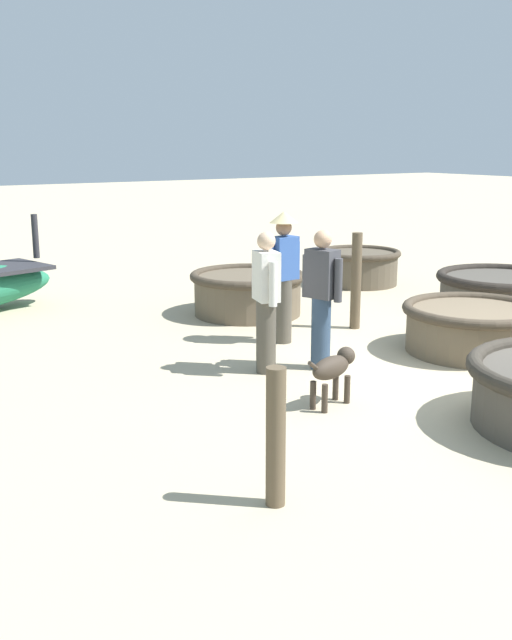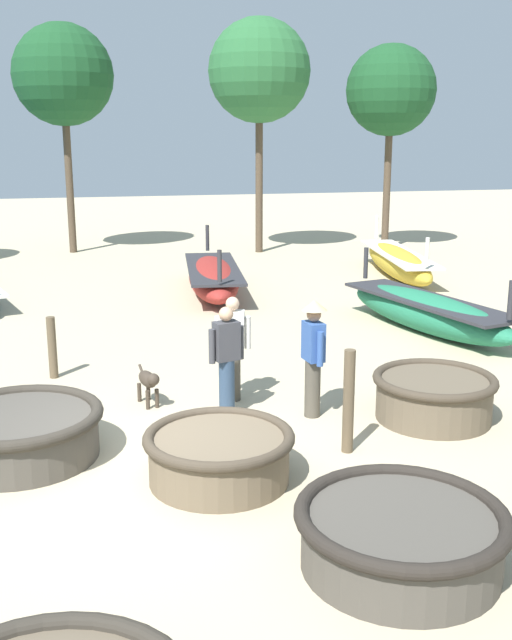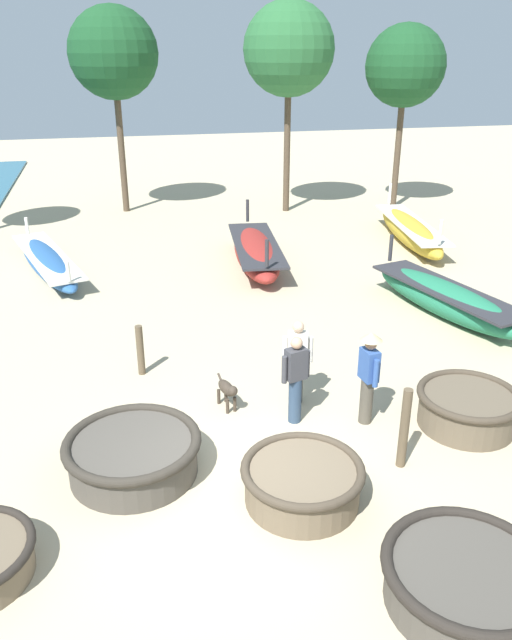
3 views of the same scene
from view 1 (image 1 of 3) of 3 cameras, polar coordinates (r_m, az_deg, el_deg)
ground_plane at (r=8.76m, az=18.20°, el=-3.89°), size 80.00×80.00×0.00m
coracle_weathered at (r=11.09m, az=-0.66°, el=2.20°), size 1.70×1.70×0.64m
coracle_far_right at (r=11.86m, az=18.22°, el=2.15°), size 1.96×1.96×0.59m
coracle_tilted at (r=13.61m, az=7.81°, el=4.13°), size 1.50×1.50×0.62m
coracle_upturned at (r=9.46m, az=16.22°, el=-0.46°), size 1.73×1.73×0.59m
fisherman_crouching at (r=9.40m, az=2.10°, el=3.95°), size 0.36×0.53×1.67m
fisherman_with_hat at (r=8.16m, az=0.78°, el=1.62°), size 0.52×0.30×1.57m
fisherman_hauling at (r=8.34m, az=5.02°, el=1.83°), size 0.51×0.30×1.57m
dog at (r=7.28m, az=5.92°, el=-3.70°), size 0.32×0.67×0.55m
mooring_post_inland at (r=10.27m, az=7.63°, el=2.96°), size 0.14×0.14×1.32m
mooring_post_mid_beach at (r=5.25m, az=1.51°, el=-8.93°), size 0.14×0.14×1.02m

